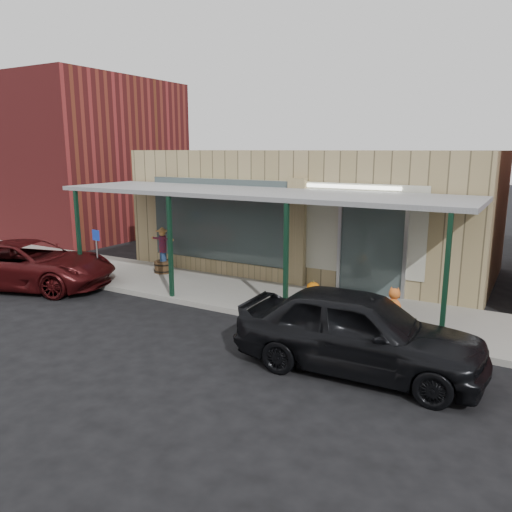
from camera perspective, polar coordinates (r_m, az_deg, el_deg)
The scene contains 10 objects.
ground at distance 11.82m, azimuth -9.39°, elevation -9.09°, with size 120.00×120.00×0.00m, color black.
sidewalk at distance 14.59m, azimuth -0.42°, elevation -4.48°, with size 40.00×3.20×0.15m, color gray.
storefront at distance 18.20m, azimuth 6.89°, elevation 5.25°, with size 12.00×6.25×4.20m.
awning at distance 14.01m, azimuth -0.51°, elevation 7.07°, with size 12.00×3.00×3.04m.
block_buildings_near at distance 18.38m, azimuth 14.18°, elevation 10.27°, with size 61.00×8.00×8.00m.
barrel_scarecrow at distance 17.08m, azimuth -10.57°, elevation -0.14°, with size 0.94×0.61×1.56m.
barrel_pumpkin at distance 13.21m, azimuth 6.51°, elevation -4.80°, with size 0.80×0.80×0.75m.
handicap_sign at distance 16.53m, azimuth -17.74°, elevation 0.89°, with size 0.33×0.06×1.61m.
parked_sedan at distance 9.91m, azimuth 11.62°, elevation -8.39°, with size 4.83×2.09×1.62m.
car_maroon at distance 17.04m, azimuth -24.49°, elevation -0.88°, with size 2.43×5.26×1.46m, color #410D0E.
Camera 1 is at (7.08, -8.46, 4.24)m, focal length 35.00 mm.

